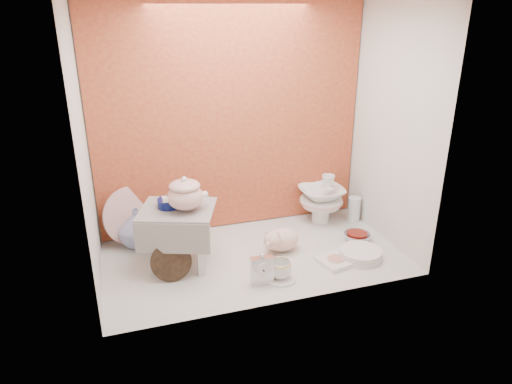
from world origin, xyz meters
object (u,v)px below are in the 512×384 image
dinner_plate_stack (360,254)px  step_stool (179,236)px  crystal_bowl (357,237)px  gold_rim_teacup (280,269)px  plush_pig (282,239)px  porcelain_tower (321,199)px  blue_white_vase (137,227)px  soup_tureen (185,193)px  mantel_clock (262,269)px  floral_platter (131,215)px

dinner_plate_stack → step_stool: bearing=165.1°
step_stool → crystal_bowl: size_ratio=2.40×
gold_rim_teacup → plush_pig: bearing=67.6°
gold_rim_teacup → porcelain_tower: (0.54, 0.62, 0.11)m
blue_white_vase → crystal_bowl: size_ratio=1.46×
step_stool → soup_tureen: soup_tureen is taller
blue_white_vase → dinner_plate_stack: (1.28, -0.59, -0.10)m
soup_tureen → gold_rim_teacup: soup_tureen is taller
mantel_clock → plush_pig: bearing=55.3°
plush_pig → gold_rim_teacup: plush_pig is taller
crystal_bowl → porcelain_tower: bearing=106.5°
mantel_clock → dinner_plate_stack: 0.67m
gold_rim_teacup → dinner_plate_stack: size_ratio=0.48×
plush_pig → crystal_bowl: (0.52, -0.03, -0.05)m
mantel_clock → plush_pig: size_ratio=0.68×
dinner_plate_stack → blue_white_vase: bearing=155.3°
plush_pig → crystal_bowl: plush_pig is taller
step_stool → plush_pig: step_stool is taller
dinner_plate_stack → soup_tureen: bearing=166.6°
step_stool → porcelain_tower: 1.08m
step_stool → mantel_clock: 0.54m
step_stool → plush_pig: bearing=15.9°
plush_pig → porcelain_tower: (0.41, 0.32, 0.09)m
floral_platter → plush_pig: (0.88, -0.42, -0.10)m
soup_tureen → dinner_plate_stack: bearing=-13.4°
floral_platter → step_stool: bearing=-56.3°
floral_platter → blue_white_vase: size_ratio=1.50×
dinner_plate_stack → mantel_clock: bearing=-173.0°
crystal_bowl → porcelain_tower: 0.39m
crystal_bowl → porcelain_tower: (-0.10, 0.35, 0.15)m
soup_tureen → crystal_bowl: soup_tureen is taller
blue_white_vase → plush_pig: 0.93m
mantel_clock → porcelain_tower: size_ratio=0.53×
soup_tureen → floral_platter: size_ratio=0.65×
plush_pig → crystal_bowl: size_ratio=1.57×
step_stool → floral_platter: 0.45m
blue_white_vase → plush_pig: bearing=-22.4°
step_stool → floral_platter: bearing=143.7°
step_stool → blue_white_vase: (-0.22, 0.31, -0.05)m
dinner_plate_stack → crystal_bowl: bearing=65.8°
step_stool → mantel_clock: size_ratio=2.23×
floral_platter → dinner_plate_stack: 1.47m
mantel_clock → gold_rim_teacup: 0.12m
blue_white_vase → mantel_clock: (0.62, -0.67, -0.03)m
gold_rim_teacup → dinner_plate_stack: (0.55, 0.07, -0.03)m
mantel_clock → dinner_plate_stack: (0.66, 0.08, -0.06)m
mantel_clock → gold_rim_teacup: (0.11, 0.01, -0.03)m
step_stool → blue_white_vase: step_stool is taller
crystal_bowl → porcelain_tower: size_ratio=0.49×
soup_tureen → crystal_bowl: bearing=-1.7°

